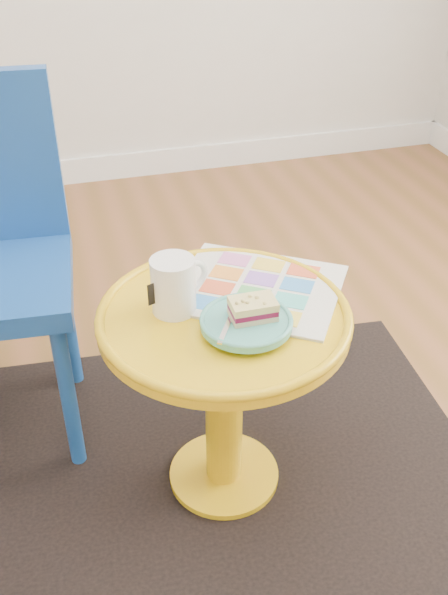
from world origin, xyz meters
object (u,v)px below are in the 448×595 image
object	(u,v)px
side_table	(224,366)
newspaper	(257,288)
mug	(174,284)
plate	(246,323)

from	to	relation	value
side_table	newspaper	distance (m)	0.19
newspaper	mug	bearing A→B (deg)	-137.54
newspaper	mug	xyz separation A→B (m)	(-0.19, -0.03, 0.06)
newspaper	plate	distance (m)	0.16
plate	newspaper	bearing A→B (deg)	63.13
mug	plate	size ratio (longest dim) A/B	0.69
mug	plate	world-z (taller)	mug
newspaper	plate	size ratio (longest dim) A/B	1.90
newspaper	mug	distance (m)	0.20
side_table	newspaper	size ratio (longest dim) A/B	1.51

